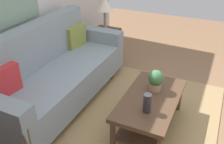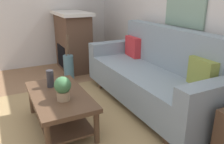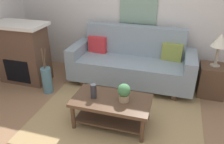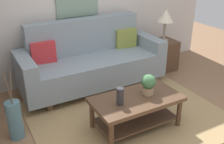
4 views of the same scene
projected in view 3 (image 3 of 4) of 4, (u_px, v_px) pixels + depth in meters
The scene contains 17 objects.
ground_plane at pixel (109, 135), 3.09m from camera, with size 9.25×9.25×0.00m, color #8C6647.
wall_back at pixel (141, 8), 4.27m from camera, with size 5.25×0.10×2.70m, color silver.
area_rug at pixel (119, 113), 3.51m from camera, with size 2.50×2.08×0.01m, color #A38456.
couch at pixel (131, 63), 4.23m from camera, with size 2.30×0.84×1.08m.
throw_pillow_crimson at pixel (98, 44), 4.41m from camera, with size 0.36×0.12×0.32m, color red.
throw_pillow_olive at pixel (172, 52), 4.04m from camera, with size 0.36×0.12×0.32m, color olive.
coffee_table at pixel (111, 106), 3.16m from camera, with size 1.10×0.60×0.43m.
tabletop_vase at pixel (93, 91), 3.10m from camera, with size 0.09×0.09×0.21m, color #2D2D33.
potted_plant_tabletop at pixel (124, 92), 3.01m from camera, with size 0.18×0.18×0.26m.
side_table at pixel (211, 80), 3.92m from camera, with size 0.44×0.44×0.56m, color #513826.
table_lamp at pixel (220, 42), 3.60m from camera, with size 0.28×0.28×0.57m.
fireplace at pixel (23, 53), 4.27m from camera, with size 1.02×0.58×1.16m.
floor_vase at pixel (47, 80), 3.99m from camera, with size 0.18×0.18×0.49m, color slate.
floor_vase_branch_a at pixel (45, 59), 3.80m from camera, with size 0.01×0.01×0.36m, color brown.
floor_vase_branch_b at pixel (44, 58), 3.82m from camera, with size 0.01×0.01×0.36m, color brown.
floor_vase_branch_c at pixel (43, 59), 3.79m from camera, with size 0.01×0.01×0.36m, color brown.
framed_painting at pixel (139, 5), 4.19m from camera, with size 0.72×0.03×0.71m, color gray.
Camera 3 is at (0.71, -2.26, 2.16)m, focal length 35.69 mm.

